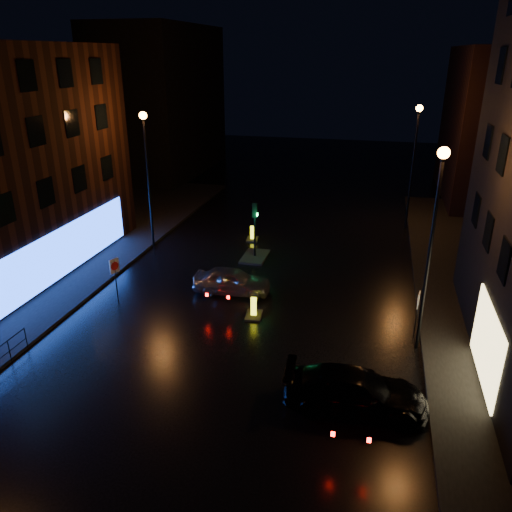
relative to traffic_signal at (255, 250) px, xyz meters
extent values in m
plane|color=black|center=(1.20, -14.00, -0.50)|extent=(120.00, 120.00, 0.00)
cube|color=black|center=(-12.80, -6.00, -0.43)|extent=(12.00, 44.00, 0.15)
cube|color=black|center=(-14.80, 21.00, 6.50)|extent=(8.00, 16.00, 14.00)
cube|color=black|center=(16.20, 18.00, 5.50)|extent=(8.00, 14.00, 12.00)
cylinder|color=black|center=(-6.60, 0.00, 3.50)|extent=(0.14, 0.14, 8.00)
cylinder|color=black|center=(-6.60, 0.00, 7.50)|extent=(0.20, 0.20, 0.25)
sphere|color=orange|center=(-6.60, 0.00, 7.65)|extent=(0.44, 0.44, 0.44)
cylinder|color=black|center=(9.00, -8.00, 3.50)|extent=(0.14, 0.14, 8.00)
cylinder|color=black|center=(9.00, -8.00, 7.50)|extent=(0.20, 0.20, 0.25)
sphere|color=orange|center=(9.00, -8.00, 7.65)|extent=(0.44, 0.44, 0.44)
cylinder|color=black|center=(9.00, 8.00, 3.50)|extent=(0.14, 0.14, 8.00)
cylinder|color=black|center=(9.00, 8.00, 7.50)|extent=(0.20, 0.20, 0.25)
sphere|color=orange|center=(9.00, 8.00, 7.65)|extent=(0.44, 0.44, 0.44)
cube|color=black|center=(0.00, 0.00, -0.44)|extent=(1.40, 2.40, 0.12)
cylinder|color=black|center=(0.00, 0.00, 0.90)|extent=(0.12, 0.12, 2.80)
cube|color=black|center=(0.00, 0.00, 2.50)|extent=(0.28, 0.22, 0.90)
cylinder|color=#0CFF59|center=(0.14, 0.00, 2.22)|extent=(0.05, 0.18, 0.18)
cylinder|color=black|center=(-6.80, -12.00, 0.00)|extent=(0.04, 0.04, 1.00)
imported|color=#B3B5BC|center=(0.01, -4.90, 0.17)|extent=(4.04, 1.86, 1.34)
imported|color=black|center=(6.70, -12.55, 0.21)|extent=(5.01, 2.23, 1.43)
cube|color=black|center=(1.71, -7.06, -0.46)|extent=(0.86, 1.18, 0.09)
cube|color=#FFFE19|center=(1.71, -7.06, 0.00)|extent=(0.27, 0.19, 0.92)
cube|color=black|center=(1.71, -7.06, 0.00)|extent=(0.28, 0.05, 0.55)
cube|color=black|center=(-0.90, 2.94, -0.46)|extent=(0.86, 1.18, 0.09)
cube|color=#FFFB19|center=(-0.90, 2.94, 0.00)|extent=(0.27, 0.19, 0.91)
cube|color=black|center=(-0.90, 2.94, 0.00)|extent=(0.27, 0.05, 0.55)
cylinder|color=black|center=(-5.30, -7.05, 0.57)|extent=(0.06, 0.06, 2.14)
cube|color=silver|center=(-5.30, -7.05, 1.35)|extent=(0.27, 0.51, 0.73)
cylinder|color=#B20C0C|center=(-5.27, -7.07, 1.35)|extent=(0.19, 0.40, 0.43)
cylinder|color=black|center=(8.94, -6.97, 0.49)|extent=(0.05, 0.05, 1.98)
cube|color=white|center=(8.94, -6.97, 1.21)|extent=(0.13, 0.50, 0.67)
cylinder|color=#B20C0C|center=(8.92, -6.97, 1.21)|extent=(0.09, 0.39, 0.40)
camera|label=1|loc=(6.77, -27.04, 10.97)|focal=35.00mm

